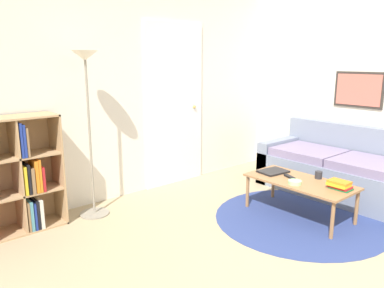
# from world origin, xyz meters

# --- Properties ---
(wall_back) EXTENTS (7.72, 0.11, 2.60)m
(wall_back) POSITION_xyz_m (0.03, 2.79, 1.29)
(wall_back) COLOR silver
(wall_back) RESTS_ON ground_plane
(wall_right) EXTENTS (0.08, 5.76, 2.60)m
(wall_right) POSITION_xyz_m (2.39, 1.38, 1.30)
(wall_right) COLOR silver
(wall_right) RESTS_ON ground_plane
(rug) EXTENTS (1.75, 1.75, 0.01)m
(rug) POSITION_xyz_m (0.90, 0.96, 0.00)
(rug) COLOR navy
(rug) RESTS_ON ground_plane
(floor_lamp) EXTENTS (0.31, 0.31, 1.71)m
(floor_lamp) POSITION_xyz_m (-0.66, 2.46, 1.31)
(floor_lamp) COLOR gray
(floor_lamp) RESTS_ON ground_plane
(couch) EXTENTS (0.87, 1.90, 0.82)m
(couch) POSITION_xyz_m (1.97, 1.07, 0.28)
(couch) COLOR gray
(couch) RESTS_ON ground_plane
(coffee_table) EXTENTS (0.54, 1.10, 0.39)m
(coffee_table) POSITION_xyz_m (0.97, 1.02, 0.35)
(coffee_table) COLOR #996B42
(coffee_table) RESTS_ON ground_plane
(laptop) EXTENTS (0.33, 0.27, 0.02)m
(laptop) POSITION_xyz_m (0.99, 1.39, 0.40)
(laptop) COLOR black
(laptop) RESTS_ON coffee_table
(bowl) EXTENTS (0.14, 0.14, 0.04)m
(bowl) POSITION_xyz_m (0.82, 0.99, 0.41)
(bowl) COLOR #9ED193
(bowl) RESTS_ON coffee_table
(book_stack_on_table) EXTENTS (0.16, 0.21, 0.08)m
(book_stack_on_table) POSITION_xyz_m (1.03, 0.62, 0.43)
(book_stack_on_table) COLOR #196B38
(book_stack_on_table) RESTS_ON coffee_table
(cup) EXTENTS (0.08, 0.08, 0.08)m
(cup) POSITION_xyz_m (1.17, 0.94, 0.43)
(cup) COLOR #28282D
(cup) RESTS_ON coffee_table
(remote) EXTENTS (0.09, 0.16, 0.02)m
(remote) POSITION_xyz_m (0.96, 1.15, 0.40)
(remote) COLOR black
(remote) RESTS_ON coffee_table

